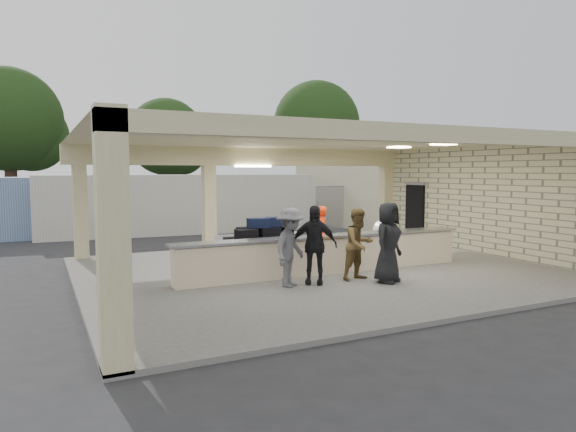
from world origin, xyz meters
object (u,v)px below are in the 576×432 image
baggage_counter (328,254)px  car_white_a (359,207)px  passenger_c (290,247)px  car_dark (267,205)px  baggage_handler (321,234)px  luggage_cart (264,242)px  passenger_a (359,244)px  container_white (181,204)px  drum_fan (385,232)px  passenger_d (388,242)px  passenger_b (314,245)px  car_white_b (384,203)px

baggage_counter → car_white_a: size_ratio=1.65×
passenger_c → car_dark: passenger_c is taller
baggage_counter → baggage_handler: baggage_handler is taller
baggage_counter → luggage_cart: bearing=142.5°
luggage_cart → passenger_a: bearing=-48.1°
car_white_a → car_dark: car_dark is taller
luggage_cart → car_white_a: size_ratio=0.50×
car_dark → container_white: container_white is taller
container_white → drum_fan: bearing=-55.4°
passenger_c → passenger_d: bearing=-54.3°
luggage_cart → passenger_a: passenger_a is taller
baggage_counter → passenger_c: bearing=-147.6°
baggage_handler → passenger_b: passenger_b is taller
container_white → baggage_handler: bearing=-78.2°
luggage_cart → car_white_a: luggage_cart is taller
passenger_a → car_white_a: size_ratio=0.35×
passenger_d → container_white: 12.85m
passenger_d → container_white: (-1.61, 12.74, 0.23)m
passenger_d → passenger_c: bearing=136.8°
luggage_cart → container_white: 10.14m
baggage_counter → car_dark: bearing=71.7°
baggage_handler → passenger_b: (-1.52, -2.32, 0.10)m
baggage_handler → container_white: 9.92m
baggage_counter → luggage_cart: size_ratio=3.29×
luggage_cart → passenger_b: (0.39, -2.01, 0.16)m
passenger_d → car_white_b: size_ratio=0.40×
passenger_a → car_white_b: passenger_a is taller
luggage_cart → car_dark: bearing=70.5°
luggage_cart → car_white_a: 16.12m
car_dark → car_white_a: bearing=-103.5°
baggage_handler → drum_fan: bearing=132.2°
car_white_a → container_white: container_white is taller
passenger_d → car_white_b: (12.03, 16.21, -0.29)m
passenger_b → car_dark: size_ratio=0.40×
passenger_b → car_white_b: passenger_b is taller
car_white_b → container_white: 14.08m
car_white_a → car_white_b: size_ratio=1.04×
luggage_cart → passenger_a: (1.59, -2.08, 0.11)m
luggage_cart → car_white_b: car_white_b is taller
car_white_a → container_white: bearing=98.5°
baggage_handler → car_dark: bearing=179.2°
drum_fan → car_dark: car_dark is taller
baggage_counter → baggage_handler: 1.49m
baggage_handler → passenger_c: size_ratio=0.91×
car_white_b → car_dark: car_dark is taller
passenger_b → passenger_d: size_ratio=0.97×
baggage_counter → car_white_a: bearing=53.1°
car_white_a → car_white_b: car_white_b is taller
passenger_a → luggage_cart: bearing=118.3°
drum_fan → passenger_d: bearing=-124.6°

